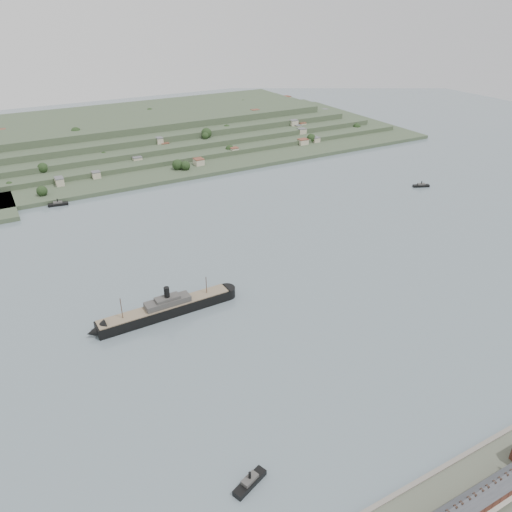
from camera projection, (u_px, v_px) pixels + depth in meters
ground at (268, 296)px, 320.80m from camera, size 1400.00×1400.00×0.00m
terrace_row at (475, 503)px, 183.79m from camera, size 55.60×9.80×11.07m
far_peninsula at (130, 135)px, 630.13m from camera, size 760.00×309.00×30.00m
steamship at (162, 310)px, 299.06m from camera, size 93.96×13.06×22.54m
tugboat at (250, 482)px, 197.37m from camera, size 16.58×9.75×7.25m
ferry_west at (58, 204)px, 454.58m from camera, size 18.01×7.47×6.55m
ferry_east at (421, 185)px, 497.85m from camera, size 16.80×10.31×6.11m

